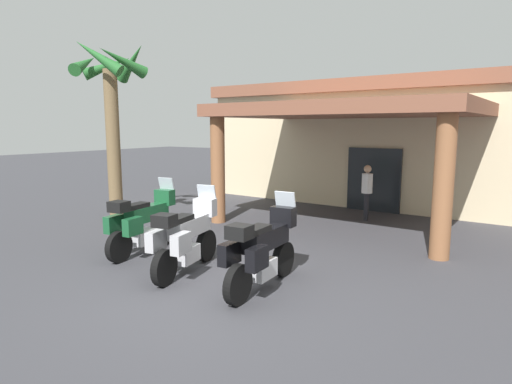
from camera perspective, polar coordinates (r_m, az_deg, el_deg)
name	(u,v)px	position (r m, az deg, el deg)	size (l,w,h in m)	color
ground_plane	(217,290)	(7.67, -5.18, -12.73)	(80.00, 80.00, 0.00)	#38383D
motel_building	(398,141)	(17.02, 18.30, 6.40)	(14.23, 10.56, 4.41)	beige
motorcycle_green	(143,222)	(9.85, -14.74, -3.91)	(0.76, 2.21, 1.61)	black
motorcycle_silver	(186,237)	(8.37, -9.26, -5.95)	(0.89, 2.19, 1.61)	black
motorcycle_black	(262,250)	(7.42, 0.78, -7.73)	(0.71, 2.21, 1.61)	black
pedestrian	(367,189)	(13.32, 14.46, 0.44)	(0.32, 0.51, 1.66)	black
palm_tree_roadside	(111,99)	(13.37, -18.63, 11.61)	(2.18, 2.22, 5.25)	brown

